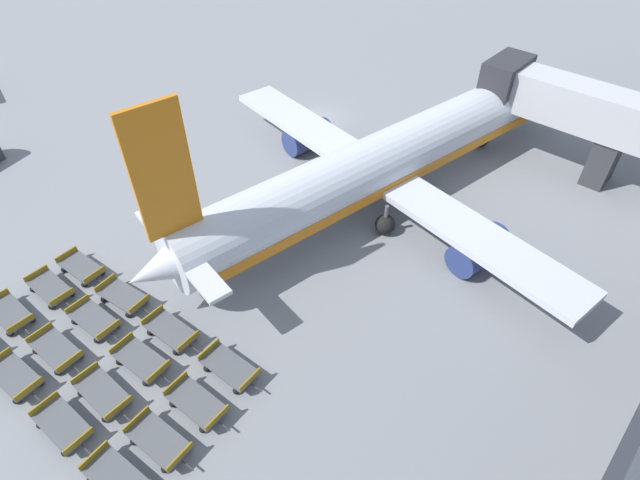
# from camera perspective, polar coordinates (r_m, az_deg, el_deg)

# --- Properties ---
(ground_plane) EXTENTS (500.00, 500.00, 0.00)m
(ground_plane) POSITION_cam_1_polar(r_m,az_deg,el_deg) (45.39, -0.10, 13.82)
(ground_plane) COLOR gray
(airplane) EXTENTS (30.75, 36.98, 11.98)m
(airplane) POSITION_cam_1_polar(r_m,az_deg,el_deg) (34.39, 7.76, 8.97)
(airplane) COLOR silver
(airplane) RESTS_ON ground_plane
(baggage_dolly_row_near_col_b) EXTENTS (3.69, 1.82, 0.92)m
(baggage_dolly_row_near_col_b) POSITION_cam_1_polar(r_m,az_deg,el_deg) (29.14, -31.51, -13.18)
(baggage_dolly_row_near_col_b) COLOR #515459
(baggage_dolly_row_near_col_b) RESTS_ON ground_plane
(baggage_dolly_row_near_col_c) EXTENTS (3.68, 1.74, 0.92)m
(baggage_dolly_row_near_col_c) POSITION_cam_1_polar(r_m,az_deg,el_deg) (26.50, -27.32, -18.27)
(baggage_dolly_row_near_col_c) COLOR #515459
(baggage_dolly_row_near_col_c) RESTS_ON ground_plane
(baggage_dolly_row_near_col_d) EXTENTS (3.70, 1.84, 0.92)m
(baggage_dolly_row_near_col_d) POSITION_cam_1_polar(r_m,az_deg,el_deg) (24.38, -22.17, -23.91)
(baggage_dolly_row_near_col_d) COLOR #515459
(baggage_dolly_row_near_col_d) RESTS_ON ground_plane
(baggage_dolly_row_mid_a_col_a) EXTENTS (3.67, 1.70, 0.92)m
(baggage_dolly_row_mid_a_col_a) POSITION_cam_1_polar(r_m,az_deg,el_deg) (32.17, -31.92, -7.13)
(baggage_dolly_row_mid_a_col_a) COLOR #515459
(baggage_dolly_row_mid_a_col_a) RESTS_ON ground_plane
(baggage_dolly_row_mid_a_col_b) EXTENTS (3.68, 1.75, 0.92)m
(baggage_dolly_row_mid_a_col_b) POSITION_cam_1_polar(r_m,az_deg,el_deg) (29.23, -27.93, -11.03)
(baggage_dolly_row_mid_a_col_b) COLOR #515459
(baggage_dolly_row_mid_a_col_b) RESTS_ON ground_plane
(baggage_dolly_row_mid_a_col_c) EXTENTS (3.67, 1.69, 0.92)m
(baggage_dolly_row_mid_a_col_c) POSITION_cam_1_polar(r_m,az_deg,el_deg) (26.67, -23.56, -15.75)
(baggage_dolly_row_mid_a_col_c) COLOR #515459
(baggage_dolly_row_mid_a_col_c) RESTS_ON ground_plane
(baggage_dolly_row_mid_a_col_d) EXTENTS (3.69, 1.81, 0.92)m
(baggage_dolly_row_mid_a_col_d) POSITION_cam_1_polar(r_m,az_deg,el_deg) (24.57, -17.94, -20.98)
(baggage_dolly_row_mid_a_col_d) COLOR #515459
(baggage_dolly_row_mid_a_col_d) RESTS_ON ground_plane
(baggage_dolly_row_mid_b_col_a) EXTENTS (3.67, 1.71, 0.92)m
(baggage_dolly_row_mid_b_col_a) POSITION_cam_1_polar(r_m,az_deg,el_deg) (32.48, -28.44, -4.86)
(baggage_dolly_row_mid_b_col_a) COLOR #515459
(baggage_dolly_row_mid_b_col_a) RESTS_ON ground_plane
(baggage_dolly_row_mid_b_col_b) EXTENTS (3.69, 1.78, 0.92)m
(baggage_dolly_row_mid_b_col_b) POSITION_cam_1_polar(r_m,az_deg,el_deg) (29.71, -24.41, -8.31)
(baggage_dolly_row_mid_b_col_b) COLOR #515459
(baggage_dolly_row_mid_b_col_b) RESTS_ON ground_plane
(baggage_dolly_row_mid_b_col_c) EXTENTS (3.69, 1.82, 0.92)m
(baggage_dolly_row_mid_b_col_c) POSITION_cam_1_polar(r_m,az_deg,el_deg) (27.13, -19.79, -12.79)
(baggage_dolly_row_mid_b_col_c) COLOR #515459
(baggage_dolly_row_mid_b_col_c) RESTS_ON ground_plane
(baggage_dolly_row_mid_b_col_d) EXTENTS (3.68, 1.76, 0.92)m
(baggage_dolly_row_mid_b_col_d) POSITION_cam_1_polar(r_m,az_deg,el_deg) (25.03, -13.91, -17.65)
(baggage_dolly_row_mid_b_col_d) COLOR #515459
(baggage_dolly_row_mid_b_col_d) RESTS_ON ground_plane
(baggage_dolly_row_far_col_a) EXTENTS (3.69, 1.80, 0.92)m
(baggage_dolly_row_far_col_a) POSITION_cam_1_polar(r_m,az_deg,el_deg) (32.95, -25.59, -2.86)
(baggage_dolly_row_far_col_a) COLOR #515459
(baggage_dolly_row_far_col_a) RESTS_ON ground_plane
(baggage_dolly_row_far_col_b) EXTENTS (3.70, 1.91, 0.92)m
(baggage_dolly_row_far_col_b) POSITION_cam_1_polar(r_m,az_deg,el_deg) (30.27, -21.56, -6.02)
(baggage_dolly_row_far_col_b) COLOR #515459
(baggage_dolly_row_far_col_b) RESTS_ON ground_plane
(baggage_dolly_row_far_col_c) EXTENTS (3.69, 1.78, 0.92)m
(baggage_dolly_row_far_col_c) POSITION_cam_1_polar(r_m,az_deg,el_deg) (27.79, -16.67, -9.93)
(baggage_dolly_row_far_col_c) COLOR #515459
(baggage_dolly_row_far_col_c) RESTS_ON ground_plane
(baggage_dolly_row_far_col_d) EXTENTS (3.68, 1.76, 0.92)m
(baggage_dolly_row_far_col_d) POSITION_cam_1_polar(r_m,az_deg,el_deg) (25.76, -10.30, -14.13)
(baggage_dolly_row_far_col_d) COLOR #515459
(baggage_dolly_row_far_col_d) RESTS_ON ground_plane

